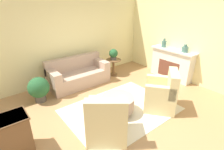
# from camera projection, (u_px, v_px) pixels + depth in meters

# --- Properties ---
(ground_plane) EXTENTS (16.00, 16.00, 0.00)m
(ground_plane) POSITION_uv_depth(u_px,v_px,m) (121.00, 110.00, 4.51)
(ground_plane) COLOR #AD7F51
(wall_back) EXTENTS (9.10, 0.12, 2.80)m
(wall_back) POSITION_uv_depth(u_px,v_px,m) (70.00, 39.00, 5.82)
(wall_back) COLOR beige
(wall_back) RESTS_ON ground_plane
(wall_right) EXTENTS (0.12, 9.81, 2.80)m
(wall_right) POSITION_uv_depth(u_px,v_px,m) (191.00, 40.00, 5.63)
(wall_right) COLOR beige
(wall_right) RESTS_ON ground_plane
(rug) EXTENTS (2.70, 2.03, 0.01)m
(rug) POSITION_uv_depth(u_px,v_px,m) (121.00, 110.00, 4.50)
(rug) COLOR beige
(rug) RESTS_ON ground_plane
(couch) EXTENTS (1.93, 0.85, 0.90)m
(couch) POSITION_uv_depth(u_px,v_px,m) (78.00, 75.00, 5.74)
(couch) COLOR tan
(couch) RESTS_ON ground_plane
(armchair_left) EXTENTS (1.06, 1.06, 1.03)m
(armchair_left) POSITION_uv_depth(u_px,v_px,m) (107.00, 122.00, 3.43)
(armchair_left) COLOR beige
(armchair_left) RESTS_ON rug
(armchair_right) EXTENTS (1.06, 1.06, 1.03)m
(armchair_right) POSITION_uv_depth(u_px,v_px,m) (162.00, 94.00, 4.43)
(armchair_right) COLOR beige
(armchair_right) RESTS_ON rug
(ottoman_table) EXTENTS (0.80, 0.80, 0.44)m
(ottoman_table) POSITION_uv_depth(u_px,v_px,m) (118.00, 103.00, 4.28)
(ottoman_table) COLOR tan
(ottoman_table) RESTS_ON rug
(side_table) EXTENTS (0.54, 0.54, 0.60)m
(side_table) POSITION_uv_depth(u_px,v_px,m) (113.00, 64.00, 6.43)
(side_table) COLOR brown
(side_table) RESTS_ON ground_plane
(fireplace) EXTENTS (0.44, 1.57, 1.05)m
(fireplace) POSITION_uv_depth(u_px,v_px,m) (172.00, 63.00, 6.13)
(fireplace) COLOR silver
(fireplace) RESTS_ON ground_plane
(vase_mantel_near) EXTENTS (0.16, 0.16, 0.30)m
(vase_mantel_near) POSITION_uv_depth(u_px,v_px,m) (164.00, 44.00, 6.16)
(vase_mantel_near) COLOR #477066
(vase_mantel_near) RESTS_ON fireplace
(vase_mantel_far) EXTENTS (0.20, 0.20, 0.25)m
(vase_mantel_far) POSITION_uv_depth(u_px,v_px,m) (185.00, 49.00, 5.59)
(vase_mantel_far) COLOR #477066
(vase_mantel_far) RESTS_ON fireplace
(potted_plant_on_side_table) EXTENTS (0.31, 0.31, 0.39)m
(potted_plant_on_side_table) POSITION_uv_depth(u_px,v_px,m) (113.00, 54.00, 6.27)
(potted_plant_on_side_table) COLOR #4C4742
(potted_plant_on_side_table) RESTS_ON side_table
(potted_plant_floor) EXTENTS (0.57, 0.57, 0.71)m
(potted_plant_floor) POSITION_uv_depth(u_px,v_px,m) (39.00, 88.00, 4.73)
(potted_plant_floor) COLOR #4C4742
(potted_plant_floor) RESTS_ON ground_plane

